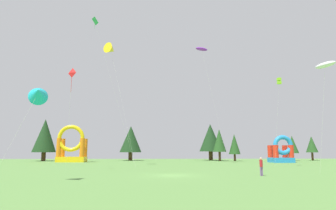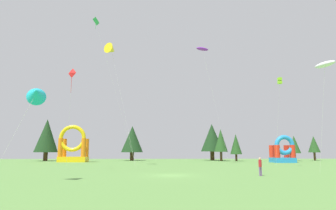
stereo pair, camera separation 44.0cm
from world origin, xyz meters
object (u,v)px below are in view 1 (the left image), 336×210
object	(u,v)px
kite_purple_parafoil	(202,49)
kite_cyan_delta	(38,93)
kite_green_diamond	(95,22)
kite_red_diamond	(71,74)
kite_white_parafoil	(325,65)
inflatable_red_slide	(281,153)
person_midfield	(261,165)
inflatable_yellow_castle	(72,148)
kite_yellow_delta	(111,50)
kite_lime_box	(279,81)

from	to	relation	value
kite_purple_parafoil	kite_cyan_delta	distance (m)	38.16
kite_green_diamond	kite_cyan_delta	size ratio (longest dim) A/B	3.63
kite_red_diamond	kite_white_parafoil	bearing A→B (deg)	-15.77
kite_purple_parafoil	inflatable_red_slide	xyz separation A→B (m)	(17.02, 6.67, -19.27)
person_midfield	inflatable_yellow_castle	bearing A→B (deg)	-70.60
kite_yellow_delta	inflatable_yellow_castle	size ratio (longest dim) A/B	2.54
kite_cyan_delta	kite_green_diamond	bearing A→B (deg)	94.85
person_midfield	inflatable_red_slide	distance (m)	35.05
kite_red_diamond	kite_cyan_delta	size ratio (longest dim) A/B	1.64
kite_yellow_delta	kite_red_diamond	size ratio (longest dim) A/B	1.57
kite_green_diamond	kite_lime_box	size ratio (longest dim) A/B	2.10
kite_yellow_delta	kite_green_diamond	distance (m)	12.38
kite_lime_box	inflatable_red_slide	distance (m)	21.51
kite_white_parafoil	inflatable_yellow_castle	xyz separation A→B (m)	(-35.26, 35.42, -8.31)
person_midfield	inflatable_yellow_castle	world-z (taller)	inflatable_yellow_castle
kite_yellow_delta	kite_white_parafoil	xyz separation A→B (m)	(24.96, -18.09, -7.58)
inflatable_red_slide	kite_red_diamond	bearing A→B (deg)	-147.63
kite_green_diamond	kite_purple_parafoil	size ratio (longest dim) A/B	1.28
kite_white_parafoil	kite_lime_box	distance (m)	13.89
kite_green_diamond	kite_red_diamond	bearing A→B (deg)	-86.17
kite_green_diamond	kite_lime_box	xyz separation A→B (m)	(30.47, -12.39, -14.30)
kite_cyan_delta	inflatable_red_slide	world-z (taller)	kite_cyan_delta
kite_green_diamond	person_midfield	size ratio (longest dim) A/B	16.02
kite_green_diamond	kite_red_diamond	size ratio (longest dim) A/B	2.21
kite_yellow_delta	kite_green_diamond	size ratio (longest dim) A/B	0.71
kite_yellow_delta	person_midfield	size ratio (longest dim) A/B	11.38
kite_yellow_delta	kite_lime_box	world-z (taller)	kite_yellow_delta
kite_yellow_delta	inflatable_red_slide	xyz separation A→B (m)	(33.01, 12.93, -16.81)
kite_red_diamond	kite_lime_box	world-z (taller)	kite_lime_box
person_midfield	inflatable_red_slide	bearing A→B (deg)	-134.63
kite_green_diamond	kite_white_parafoil	xyz separation A→B (m)	(29.50, -26.17, -15.79)
kite_lime_box	inflatable_red_slide	size ratio (longest dim) A/B	2.41
inflatable_red_slide	kite_purple_parafoil	bearing A→B (deg)	-158.60
kite_purple_parafoil	kite_lime_box	distance (m)	16.85
kite_green_diamond	kite_purple_parafoil	world-z (taller)	kite_green_diamond
kite_red_diamond	person_midfield	xyz separation A→B (m)	(20.89, -8.41, -10.95)
inflatable_red_slide	inflatable_yellow_castle	size ratio (longest dim) A/B	0.71
kite_white_parafoil	person_midfield	distance (m)	12.59
kite_red_diamond	inflatable_yellow_castle	size ratio (longest dim) A/B	1.62
kite_purple_parafoil	inflatable_yellow_castle	world-z (taller)	kite_purple_parafoil
kite_green_diamond	person_midfield	bearing A→B (deg)	-50.26
kite_purple_parafoil	person_midfield	bearing A→B (deg)	-86.37
kite_cyan_delta	person_midfield	bearing A→B (deg)	16.50
kite_red_diamond	kite_white_parafoil	distance (m)	29.40
kite_yellow_delta	kite_white_parafoil	size ratio (longest dim) A/B	1.69
kite_white_parafoil	person_midfield	bearing A→B (deg)	-176.72
kite_red_diamond	inflatable_red_slide	xyz separation A→B (m)	(36.33, 23.03, -10.00)
kite_purple_parafoil	kite_red_diamond	size ratio (longest dim) A/B	1.72
kite_lime_box	person_midfield	bearing A→B (deg)	-120.51
kite_lime_box	kite_green_diamond	bearing A→B (deg)	157.87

